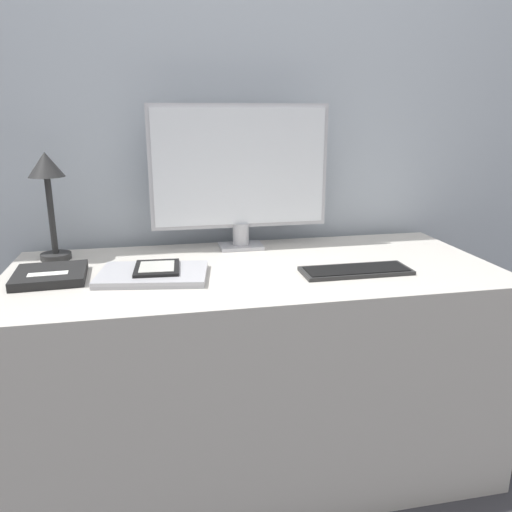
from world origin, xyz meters
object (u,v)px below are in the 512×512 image
at_px(monitor, 241,172).
at_px(notebook, 50,275).
at_px(laptop, 153,274).
at_px(desk_lamp, 48,183).
at_px(keyboard, 356,271).
at_px(ereader, 157,268).

relative_size(monitor, notebook, 2.98).
relative_size(laptop, desk_lamp, 0.97).
bearing_deg(desk_lamp, laptop, -39.89).
bearing_deg(desk_lamp, monitor, 2.10).
bearing_deg(keyboard, monitor, 128.81).
relative_size(keyboard, laptop, 0.98).
height_order(monitor, keyboard, monitor).
distance_m(laptop, ereader, 0.02).
relative_size(monitor, laptop, 1.83).
xyz_separation_m(monitor, ereader, (-0.30, -0.27, -0.25)).
bearing_deg(desk_lamp, keyboard, -20.21).
xyz_separation_m(laptop, notebook, (-0.30, 0.04, 0.00)).
relative_size(desk_lamp, notebook, 1.67).
height_order(keyboard, ereader, ereader).
distance_m(keyboard, ereader, 0.60).
relative_size(ereader, desk_lamp, 0.47).
distance_m(keyboard, laptop, 0.61).
xyz_separation_m(keyboard, ereader, (-0.60, 0.09, 0.02)).
distance_m(laptop, desk_lamp, 0.48).
bearing_deg(laptop, notebook, 171.62).
height_order(monitor, notebook, monitor).
bearing_deg(keyboard, ereader, 171.38).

